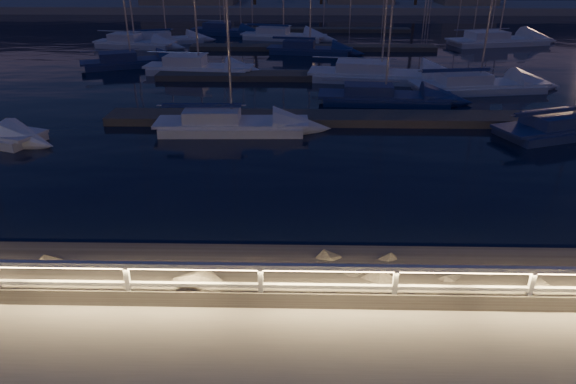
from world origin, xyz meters
name	(u,v)px	position (x,y,z in m)	size (l,w,h in m)	color
ground	(349,305)	(0.00, 0.00, 0.00)	(400.00, 400.00, 0.00)	#A29C92
harbor_water	(314,69)	(0.00, 31.22, -0.97)	(400.00, 440.00, 0.60)	black
guard_rail	(347,276)	(-0.07, 0.00, 0.77)	(44.11, 0.12, 1.06)	silver
riprap	(86,276)	(-6.54, 1.22, -0.16)	(18.76, 2.41, 1.37)	slate
floating_docks	(314,59)	(0.00, 32.50, -0.40)	(22.00, 36.00, 0.40)	#605950
far_shore	(307,4)	(-0.12, 74.05, 0.29)	(160.00, 14.00, 5.20)	#A29C92
sailboat_b	(228,123)	(-4.62, 14.31, -0.18)	(7.42, 2.45, 12.51)	silver
sailboat_c	(381,96)	(3.57, 19.79, -0.19)	(7.79, 2.87, 12.95)	navy
sailboat_d	(568,125)	(11.74, 14.41, -0.20)	(8.08, 4.76, 13.23)	navy
sailboat_e	(196,67)	(-8.62, 27.56, -0.13)	(7.96, 3.10, 13.29)	silver
sailboat_f	(129,61)	(-14.29, 30.04, -0.17)	(7.58, 4.73, 12.56)	navy
sailboat_g	(475,85)	(9.86, 22.68, -0.16)	(8.73, 3.84, 14.34)	silver
sailboat_h	(377,74)	(4.11, 25.63, -0.14)	(10.08, 4.31, 16.52)	silver
sailboat_i	(133,43)	(-16.58, 38.81, -0.14)	(7.76, 3.51, 12.84)	silver
sailboat_j	(308,49)	(-0.50, 35.98, -0.18)	(7.50, 3.32, 12.37)	navy
sailboat_k	(281,35)	(-3.05, 44.03, -0.16)	(8.81, 4.45, 14.40)	silver
sailboat_l	(496,40)	(17.46, 41.15, -0.13)	(10.21, 5.12, 16.64)	silver
sailboat_m	(223,30)	(-9.39, 47.51, -0.15)	(7.61, 4.14, 12.57)	navy
sailboat_n	(165,39)	(-14.23, 41.23, -0.18)	(7.60, 4.49, 12.54)	silver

